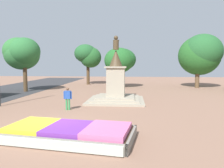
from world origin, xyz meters
name	(u,v)px	position (x,y,z in m)	size (l,w,h in m)	color
ground_plane	(53,129)	(0.00, 0.00, 0.00)	(86.52, 86.52, 0.00)	#8C6651
flower_planter	(69,133)	(1.17, -1.36, 0.27)	(5.74, 3.34, 0.60)	#38281C
statue_monument	(116,87)	(2.45, 8.08, 1.23)	(4.65, 4.65, 5.45)	gray
pedestrian_crossing_plaza	(68,97)	(-0.56, 4.33, 0.89)	(0.57, 0.24, 1.55)	#338C4C
park_tree_behind_statue	(120,60)	(2.24, 18.82, 3.63)	(4.14, 4.44, 5.24)	#4C3823
park_tree_far_right	(87,55)	(-2.99, 22.73, 4.51)	(4.10, 4.00, 6.07)	#4C3823
park_tree_street_side	(201,54)	(12.87, 19.84, 4.49)	(5.51, 5.51, 7.01)	brown
park_tree_mid_canopy	(22,53)	(-8.69, 13.91, 4.40)	(4.33, 4.49, 6.10)	#4C3823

